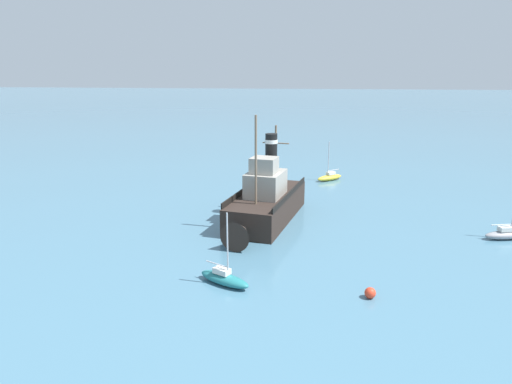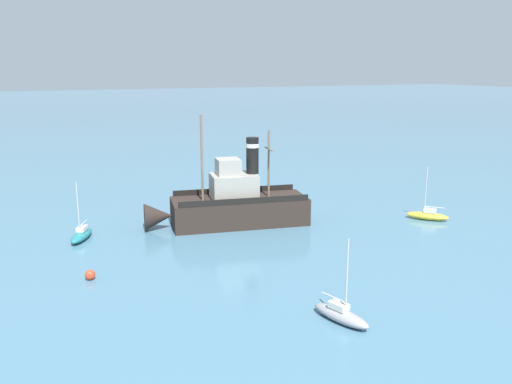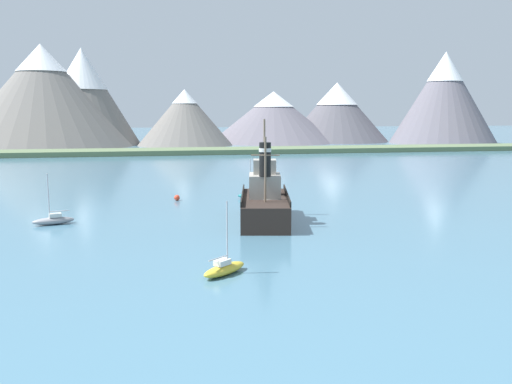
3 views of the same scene
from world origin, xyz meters
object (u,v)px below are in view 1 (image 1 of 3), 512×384
object	(u,v)px
sailboat_teal	(224,278)
mooring_buoy	(370,293)
sailboat_grey	(507,234)
sailboat_yellow	(330,177)
old_tugboat	(265,202)

from	to	relation	value
sailboat_teal	mooring_buoy	bearing A→B (deg)	176.09
sailboat_grey	sailboat_yellow	size ratio (longest dim) A/B	1.00
old_tugboat	sailboat_teal	world-z (taller)	old_tugboat
old_tugboat	mooring_buoy	world-z (taller)	old_tugboat
sailboat_grey	sailboat_teal	bearing A→B (deg)	27.73
sailboat_yellow	mooring_buoy	world-z (taller)	sailboat_yellow
sailboat_grey	mooring_buoy	size ratio (longest dim) A/B	7.13
mooring_buoy	sailboat_grey	bearing A→B (deg)	-135.75
sailboat_teal	mooring_buoy	xyz separation A→B (m)	(-9.15, 0.63, -0.08)
sailboat_teal	mooring_buoy	size ratio (longest dim) A/B	7.13
old_tugboat	sailboat_yellow	xyz separation A→B (m)	(-6.14, -16.98, -1.40)
sailboat_yellow	sailboat_teal	bearing A→B (deg)	76.37
sailboat_yellow	sailboat_teal	xyz separation A→B (m)	(7.26, 29.95, 0.00)
sailboat_grey	sailboat_teal	distance (m)	24.03
sailboat_grey	mooring_buoy	distance (m)	16.92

